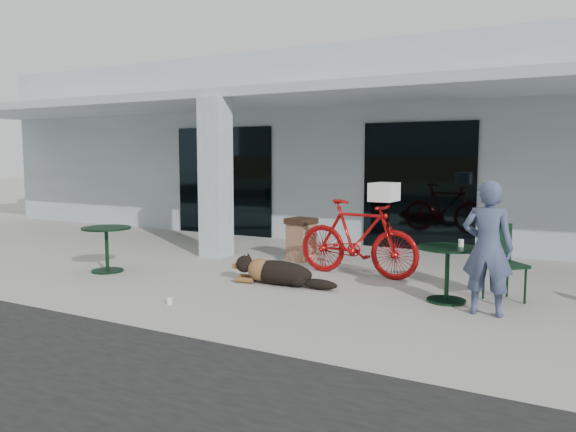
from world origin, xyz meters
The scene contains 16 objects.
ground centered at (0.00, 0.00, 0.00)m, with size 80.00×80.00×0.00m, color #A1A098.
building centered at (0.00, 8.50, 2.25)m, with size 22.00×7.00×4.50m, color silver.
storefront_glass_left centered at (-3.20, 4.98, 1.35)m, with size 2.80×0.06×2.70m, color black.
storefront_glass_right centered at (1.80, 4.98, 1.35)m, with size 2.40×0.06×2.70m, color black.
column centered at (-1.50, 2.30, 1.56)m, with size 0.50×0.50×3.12m, color silver.
overhang centered at (0.00, 3.60, 3.21)m, with size 22.00×2.80×0.18m, color silver.
bicycle centered at (1.67, 1.90, 0.63)m, with size 0.60×2.11×1.27m, color #A90D0E.
laundry_basket centered at (2.12, 1.88, 1.42)m, with size 0.50×0.37×0.30m, color white.
dog centered at (0.84, 0.70, 0.22)m, with size 1.31×0.44×0.44m, color black, non-canonical shape.
cup_near_dog centered at (0.12, -1.02, 0.05)m, with size 0.08×0.08×0.10m, color white.
cafe_table_near centered at (-2.25, 0.14, 0.39)m, with size 0.83×0.83×0.78m, color black, non-canonical shape.
cafe_table_far centered at (3.36, 0.93, 0.38)m, with size 0.82×0.82×0.76m, color black, non-canonical shape.
cafe_chair_far_a centered at (4.05, 1.33, 0.52)m, with size 0.47×0.52×1.05m, color black, non-canonical shape.
person centered at (3.94, 0.52, 0.85)m, with size 0.62×0.41×1.70m, color #3F496A.
cup_on_table centered at (3.51, 1.02, 0.81)m, with size 0.07×0.07×0.10m, color white.
trash_receptacle centered at (0.20, 2.69, 0.41)m, with size 0.48×0.48×0.81m, color #8E634A, non-canonical shape.
Camera 1 is at (5.07, -6.73, 2.00)m, focal length 35.00 mm.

